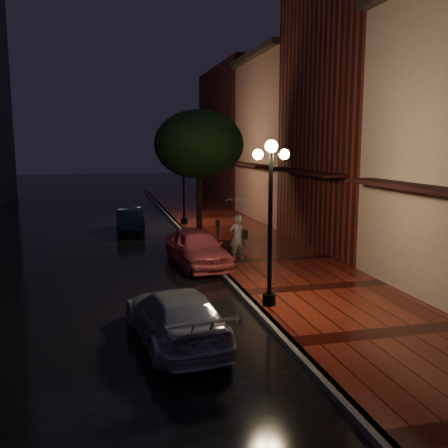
{
  "coord_description": "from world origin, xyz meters",
  "views": [
    {
      "loc": [
        -3.82,
        -17.04,
        4.35
      ],
      "look_at": [
        0.55,
        0.85,
        1.4
      ],
      "focal_mm": 40.0,
      "sensor_mm": 36.0,
      "label": 1
    }
  ],
  "objects": [
    {
      "name": "streetlamp_far",
      "position": [
        0.35,
        9.0,
        2.6
      ],
      "size": [
        0.96,
        0.36,
        4.31
      ],
      "color": "black",
      "rests_on": "sidewalk"
    },
    {
      "name": "storefront_extra",
      "position": [
        7.0,
        20.0,
        5.0
      ],
      "size": [
        5.0,
        12.0,
        10.0
      ],
      "primitive_type": "cube",
      "color": "#511914",
      "rests_on": "ground"
    },
    {
      "name": "sidewalk",
      "position": [
        2.25,
        0.0,
        0.07
      ],
      "size": [
        4.5,
        60.0,
        0.15
      ],
      "primitive_type": "cube",
      "color": "#44120C",
      "rests_on": "ground"
    },
    {
      "name": "navy_car",
      "position": [
        -2.55,
        7.91,
        0.62
      ],
      "size": [
        1.42,
        3.77,
        1.23
      ],
      "primitive_type": "imported",
      "rotation": [
        0.0,
        0.0,
        -0.03
      ],
      "color": "black",
      "rests_on": "ground"
    },
    {
      "name": "storefront_far",
      "position": [
        7.0,
        10.0,
        4.5
      ],
      "size": [
        5.0,
        8.0,
        9.0
      ],
      "primitive_type": "cube",
      "color": "#8C5951",
      "rests_on": "ground"
    },
    {
      "name": "woman_with_umbrella",
      "position": [
        0.89,
        0.18,
        1.71
      ],
      "size": [
        0.98,
        1.0,
        2.36
      ],
      "rotation": [
        0.0,
        0.0,
        3.29
      ],
      "color": "silver",
      "rests_on": "sidewalk"
    },
    {
      "name": "silver_car",
      "position": [
        -2.35,
        -6.55,
        0.6
      ],
      "size": [
        2.18,
        4.31,
        1.2
      ],
      "primitive_type": "imported",
      "rotation": [
        0.0,
        0.0,
        3.27
      ],
      "color": "#B5B7BE",
      "rests_on": "ground"
    },
    {
      "name": "storefront_mid",
      "position": [
        7.0,
        2.0,
        5.5
      ],
      "size": [
        5.0,
        8.0,
        11.0
      ],
      "primitive_type": "cube",
      "color": "#511914",
      "rests_on": "ground"
    },
    {
      "name": "ground",
      "position": [
        0.0,
        0.0,
        0.0
      ],
      "size": [
        120.0,
        120.0,
        0.0
      ],
      "primitive_type": "plane",
      "color": "black",
      "rests_on": "ground"
    },
    {
      "name": "curb",
      "position": [
        0.0,
        0.0,
        0.07
      ],
      "size": [
        0.25,
        60.0,
        0.15
      ],
      "primitive_type": "cube",
      "color": "#595451",
      "rests_on": "ground"
    },
    {
      "name": "street_tree",
      "position": [
        0.61,
        5.99,
        4.24
      ],
      "size": [
        4.16,
        4.16,
        5.8
      ],
      "color": "black",
      "rests_on": "sidewalk"
    },
    {
      "name": "parking_meter",
      "position": [
        0.25,
        0.59,
        1.02
      ],
      "size": [
        0.16,
        0.13,
        1.44
      ],
      "rotation": [
        0.0,
        0.0,
        0.3
      ],
      "color": "black",
      "rests_on": "sidewalk"
    },
    {
      "name": "streetlamp_near",
      "position": [
        0.35,
        -5.0,
        2.6
      ],
      "size": [
        0.96,
        0.36,
        4.31
      ],
      "color": "black",
      "rests_on": "sidewalk"
    },
    {
      "name": "pink_car",
      "position": [
        -0.6,
        0.23,
        0.69
      ],
      "size": [
        2.09,
        4.2,
        1.37
      ],
      "primitive_type": "imported",
      "rotation": [
        0.0,
        0.0,
        0.12
      ],
      "color": "#DC5A62",
      "rests_on": "ground"
    }
  ]
}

